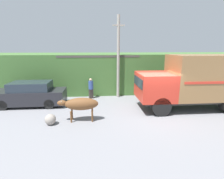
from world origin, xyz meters
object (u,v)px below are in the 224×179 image
utility_pole (118,56)px  pedestrian_on_hill (91,88)px  cargo_truck (197,80)px  brown_cow (81,104)px  parked_suv (30,94)px  roadside_rock (50,119)px

utility_pole → pedestrian_on_hill: bearing=-173.5°
cargo_truck → brown_cow: bearing=-172.2°
parked_suv → brown_cow: bearing=-34.9°
cargo_truck → pedestrian_on_hill: size_ratio=4.37×
cargo_truck → brown_cow: size_ratio=3.20×
pedestrian_on_hill → roadside_rock: size_ratio=2.82×
parked_suv → pedestrian_on_hill: bearing=22.8°
brown_cow → pedestrian_on_hill: (0.42, 4.32, -0.09)m
cargo_truck → utility_pole: bearing=142.6°
cargo_truck → utility_pole: utility_pole is taller
cargo_truck → pedestrian_on_hill: cargo_truck is taller
cargo_truck → roadside_rock: bearing=-171.9°
brown_cow → roadside_rock: (-1.55, -0.35, -0.67)m
brown_cow → roadside_rock: bearing=-177.5°
pedestrian_on_hill → roadside_rock: (-1.97, -4.67, -0.58)m
cargo_truck → brown_cow: cargo_truck is taller
pedestrian_on_hill → roadside_rock: pedestrian_on_hill is taller
brown_cow → roadside_rock: brown_cow is taller
pedestrian_on_hill → utility_pole: (2.16, 0.24, 2.38)m
cargo_truck → parked_suv: (-10.88, 1.52, -1.08)m
utility_pole → cargo_truck: bearing=-34.5°
brown_cow → parked_suv: size_ratio=0.46×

